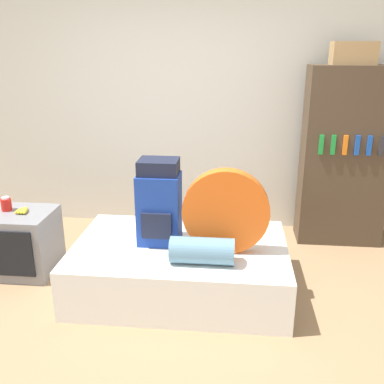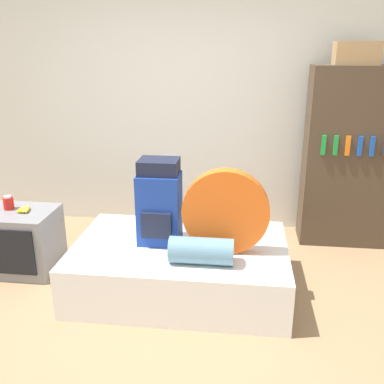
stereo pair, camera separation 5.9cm
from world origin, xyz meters
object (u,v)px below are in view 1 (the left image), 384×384
(sleeping_roll, at_px, (202,251))
(canister, at_px, (6,204))
(bookshelf, at_px, (344,157))
(cardboard_box, at_px, (353,53))
(television, at_px, (20,242))
(backpack, at_px, (159,203))
(tent_bag, at_px, (226,211))

(sleeping_roll, distance_m, canister, 1.83)
(sleeping_roll, xyz_separation_m, bookshelf, (1.30, 1.43, 0.38))
(sleeping_roll, height_order, cardboard_box, cardboard_box)
(sleeping_roll, bearing_deg, canister, 164.01)
(sleeping_roll, height_order, television, sleeping_roll)
(canister, bearing_deg, television, -26.02)
(television, xyz_separation_m, bookshelf, (2.96, 0.98, 0.60))
(backpack, height_order, canister, backpack)
(bookshelf, bearing_deg, tent_bag, -133.04)
(sleeping_roll, xyz_separation_m, canister, (-1.76, 0.50, 0.11))
(tent_bag, bearing_deg, canister, 171.34)
(television, bearing_deg, canister, 153.98)
(television, relative_size, canister, 4.92)
(tent_bag, xyz_separation_m, canister, (-1.92, 0.29, -0.12))
(television, height_order, canister, canister)
(television, xyz_separation_m, cardboard_box, (2.92, 0.97, 1.59))
(backpack, bearing_deg, tent_bag, -12.46)
(bookshelf, height_order, cardboard_box, cardboard_box)
(tent_bag, relative_size, sleeping_roll, 1.40)
(canister, distance_m, bookshelf, 3.21)
(tent_bag, relative_size, television, 1.09)
(television, height_order, bookshelf, bookshelf)
(backpack, relative_size, television, 1.13)
(television, height_order, cardboard_box, cardboard_box)
(sleeping_roll, distance_m, television, 1.73)
(tent_bag, bearing_deg, sleeping_roll, -127.53)
(backpack, bearing_deg, sleeping_roll, -41.64)
(sleeping_roll, xyz_separation_m, television, (-1.66, 0.45, -0.23))
(sleeping_roll, height_order, bookshelf, bookshelf)
(backpack, distance_m, tent_bag, 0.54)
(television, distance_m, cardboard_box, 3.47)
(bookshelf, bearing_deg, cardboard_box, -170.64)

